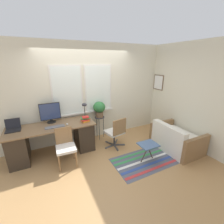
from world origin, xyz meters
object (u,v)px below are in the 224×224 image
Objects in this scene: book_stack at (85,119)px; plant_stand at (100,119)px; monitor at (50,113)px; mouse at (67,124)px; keyboard at (55,127)px; couch_loveseat at (176,140)px; potted_plant at (99,108)px; desk_lamp at (84,106)px; folding_stool at (148,146)px; office_chair_swivel at (116,132)px; desk_chair_wooden at (65,146)px; laptop at (13,128)px.

plant_stand is at bearing 33.92° from book_stack.
monitor is 7.07× the size of mouse.
keyboard is 0.36× the size of couch_loveseat.
mouse is at bearing -159.63° from potted_plant.
monitor is at bearing -178.92° from plant_stand.
desk_lamp is 1.87m from folding_stool.
desk_lamp is 0.62× the size of plant_stand.
monitor is 1.72m from office_chair_swivel.
book_stack is at bearing 62.67° from couch_loveseat.
monitor is at bearing 157.14° from book_stack.
mouse is at bearing 73.42° from desk_chair_wooden.
desk_lamp is 0.96× the size of folding_stool.
book_stack is 0.87m from office_chair_swivel.
monitor is at bearing 173.01° from desk_lamp.
laptop is at bearing -172.96° from monitor.
monitor reaches higher than keyboard.
office_chair_swivel is (0.66, -0.51, -0.65)m from desk_lamp.
folding_stool is (-0.98, -0.08, 0.13)m from couch_loveseat.
laptop is 4.27× the size of mouse.
monitor is 0.52m from mouse.
keyboard is 0.51× the size of office_chair_swivel.
book_stack is 0.52× the size of folding_stool.
monitor is at bearing 133.63° from mouse.
potted_plant is (1.26, 0.38, 0.17)m from keyboard.
desk_lamp is 0.69m from plant_stand.
monitor is at bearing 106.20° from desk_chair_wooden.
monitor is at bearing 96.36° from keyboard.
book_stack is 0.82m from desk_chair_wooden.
potted_plant is at bearing -83.03° from office_chair_swivel.
plant_stand is (2.11, 0.12, -0.21)m from laptop.
keyboard is 0.63× the size of plant_stand.
keyboard is (0.85, -0.26, -0.04)m from laptop.
plant_stand is at bearing 16.79° from keyboard.
monitor is at bearing 7.04° from laptop.
office_chair_swivel is 0.84m from potted_plant.
couch_loveseat is (2.86, -1.41, -0.75)m from monitor.
book_stack is at bearing 1.38° from mouse.
desk_lamp reaches higher than mouse.
laptop reaches higher than couch_loveseat.
office_chair_swivel reaches higher than keyboard.
desk_chair_wooden is at bearing -4.63° from office_chair_swivel.
keyboard is at bearing -177.80° from book_stack.
book_stack is (0.74, 0.03, 0.05)m from keyboard.
couch_loveseat is (1.36, -0.79, -0.18)m from office_chair_swivel.
laptop is at bearing 179.89° from desk_lamp.
mouse is 0.10× the size of plant_stand.
monitor is 1.37m from plant_stand.
plant_stand is (1.30, 0.02, -0.41)m from monitor.
keyboard is 1.87× the size of book_stack.
office_chair_swivel is 0.69m from plant_stand.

